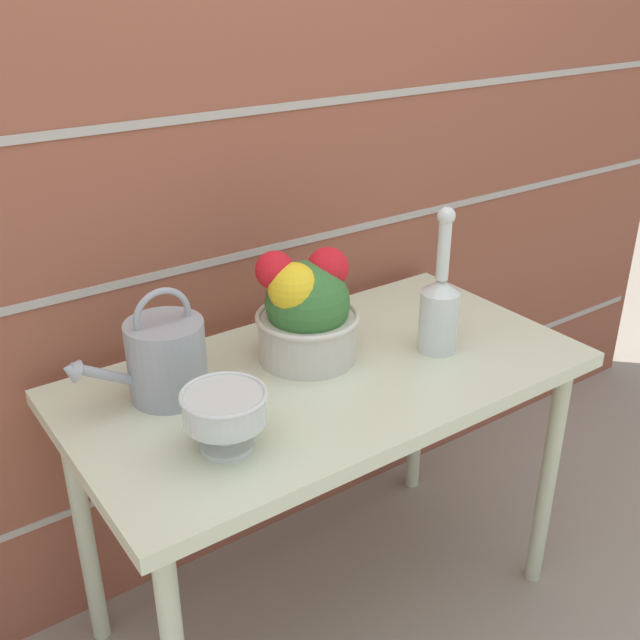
{
  "coord_description": "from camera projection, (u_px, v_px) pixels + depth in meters",
  "views": [
    {
      "loc": [
        -0.9,
        -1.23,
        1.61
      ],
      "look_at": [
        0.0,
        0.03,
        0.86
      ],
      "focal_mm": 42.0,
      "sensor_mm": 36.0,
      "label": 1
    }
  ],
  "objects": [
    {
      "name": "patio_table",
      "position": [
        328.0,
        400.0,
        1.78
      ],
      "size": [
        1.21,
        0.64,
        0.74
      ],
      "color": "beige",
      "rests_on": "ground_plane"
    },
    {
      "name": "flower_planter",
      "position": [
        305.0,
        311.0,
        1.75
      ],
      "size": [
        0.25,
        0.25,
        0.28
      ],
      "color": "beige",
      "rests_on": "patio_table"
    },
    {
      "name": "watering_can",
      "position": [
        165.0,
        358.0,
        1.61
      ],
      "size": [
        0.32,
        0.17,
        0.26
      ],
      "color": "#93999E",
      "rests_on": "patio_table"
    },
    {
      "name": "brick_wall",
      "position": [
        235.0,
        183.0,
        1.89
      ],
      "size": [
        3.6,
        0.08,
        2.2
      ],
      "color": "brown",
      "rests_on": "ground_plane"
    },
    {
      "name": "ground_plane",
      "position": [
        327.0,
        604.0,
        2.07
      ],
      "size": [
        12.0,
        12.0,
        0.0
      ],
      "primitive_type": "plane",
      "color": "gray"
    },
    {
      "name": "glass_decanter",
      "position": [
        439.0,
        307.0,
        1.8
      ],
      "size": [
        0.09,
        0.09,
        0.36
      ],
      "color": "silver",
      "rests_on": "patio_table"
    },
    {
      "name": "crystal_pedestal_bowl",
      "position": [
        225.0,
        410.0,
        1.44
      ],
      "size": [
        0.17,
        0.17,
        0.13
      ],
      "color": "silver",
      "rests_on": "patio_table"
    }
  ]
}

